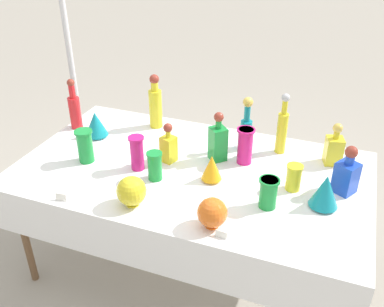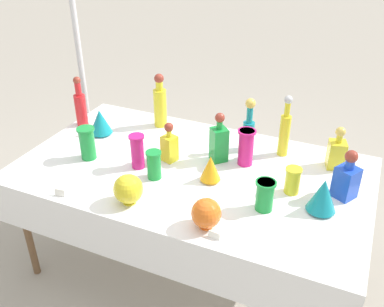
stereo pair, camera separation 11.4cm
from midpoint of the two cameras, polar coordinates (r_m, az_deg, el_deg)
The scene contains 25 objects.
ground_plane at distance 2.95m, azimuth -1.15°, elevation -14.61°, with size 40.00×40.00×0.00m, color #A0998C.
display_table at distance 2.47m, azimuth -1.59°, elevation -3.36°, with size 2.00×1.15×0.76m.
tall_bottle_0 at distance 2.60m, azimuth 10.71°, elevation 3.35°, with size 0.06×0.06×0.38m.
tall_bottle_1 at distance 2.99m, azimuth -16.46°, elevation 5.77°, with size 0.08×0.08×0.35m.
tall_bottle_2 at distance 2.62m, azimuth 6.01°, elevation 3.56°, with size 0.07×0.07×0.34m.
tall_bottle_3 at distance 2.89m, azimuth -6.04°, elevation 6.51°, with size 0.09×0.09×0.37m.
square_decanter_0 at distance 2.59m, azimuth 17.22°, elevation 0.70°, with size 0.12×0.12×0.26m.
square_decanter_1 at distance 2.34m, azimuth 18.62°, elevation -2.58°, with size 0.14×0.14×0.27m.
square_decanter_2 at distance 2.50m, azimuth -4.47°, elevation 1.02°, with size 0.10×0.10×0.25m.
square_decanter_3 at distance 2.50m, azimuth 2.17°, elevation 1.70°, with size 0.12×0.12×0.31m.
slender_vase_0 at distance 2.15m, azimuth 8.65°, elevation -5.12°, with size 0.10×0.10×0.16m.
slender_vase_1 at distance 2.35m, azimuth -6.38°, elevation -1.56°, with size 0.09×0.09×0.16m.
slender_vase_2 at distance 2.30m, azimuth 12.04°, elevation -3.08°, with size 0.09×0.09×0.15m.
slender_vase_3 at distance 2.44m, azimuth -8.69°, elevation 0.19°, with size 0.09×0.09×0.20m.
slender_vase_4 at distance 2.48m, azimuth 5.79°, elevation 1.14°, with size 0.11×0.11×0.22m.
slender_vase_5 at distance 2.58m, azimuth -15.32°, elevation 1.08°, with size 0.11×0.11×0.20m.
fluted_vase_0 at distance 2.32m, azimuth 1.23°, elevation -1.92°, with size 0.11×0.11×0.15m.
fluted_vase_1 at distance 2.85m, azimuth -13.84°, elevation 3.85°, with size 0.15×0.15×0.17m.
fluted_vase_2 at distance 2.20m, azimuth 15.92°, elevation -4.84°, with size 0.15×0.15×0.18m.
round_bowl_0 at distance 2.01m, azimuth 1.07°, elevation -7.93°, with size 0.14×0.14×0.15m.
round_bowl_1 at distance 2.17m, azimuth -9.58°, elevation -4.98°, with size 0.15×0.15×0.16m.
price_tag_left at distance 2.32m, azimuth -18.43°, elevation -5.55°, with size 0.06×0.01×0.04m, color white.
price_tag_center at distance 1.99m, azimuth 2.25°, elevation -10.74°, with size 0.06×0.01×0.03m, color white.
cardboard_box_behind_left at distance 3.56m, azimuth 3.03°, elevation -1.64°, with size 0.58×0.39×0.48m.
canopy_pole at distance 3.45m, azimuth -16.58°, elevation 10.25°, with size 0.18×0.18×2.45m.
Camera 1 is at (0.74, -1.95, 2.08)m, focal length 40.00 mm.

